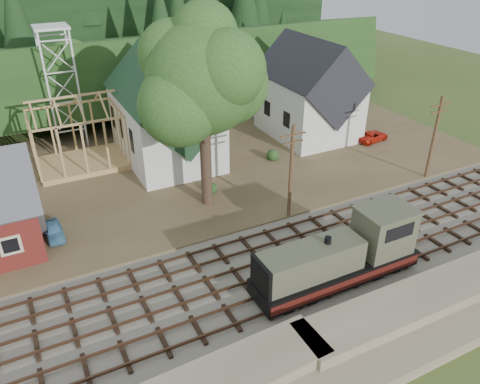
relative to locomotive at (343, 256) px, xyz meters
name	(u,v)px	position (x,y,z in m)	size (l,w,h in m)	color
ground	(240,281)	(-5.88, 3.00, -2.04)	(140.00, 140.00, 0.00)	#384C1E
embankment	(314,376)	(-5.88, -5.50, -2.04)	(64.00, 5.00, 1.60)	#7F7259
railroad_bed	(240,280)	(-5.88, 3.00, -1.96)	(64.00, 11.00, 0.16)	#726B5B
village_flat	(155,171)	(-5.88, 21.00, -1.89)	(64.00, 26.00, 0.30)	brown
hillside	(101,101)	(-5.88, 45.00, -2.04)	(70.00, 28.00, 8.00)	#1E3F19
ridge	(79,74)	(-5.88, 61.00, -2.04)	(80.00, 20.00, 12.00)	black
church	(165,112)	(-3.88, 22.68, 3.14)	(8.40, 15.17, 13.00)	silver
farmhouse	(309,94)	(12.12, 22.00, 2.83)	(8.40, 10.80, 10.60)	silver
timber_frame	(78,137)	(-11.88, 25.00, 1.23)	(8.20, 6.20, 6.99)	tan
lattice_tower	(55,51)	(-11.88, 31.00, 8.00)	(3.20, 3.20, 12.12)	silver
big_tree	(205,86)	(-3.72, 13.08, 8.18)	(10.90, 8.40, 14.70)	#38281E
telegraph_pole_near	(291,171)	(1.12, 8.20, 2.21)	(2.20, 0.28, 8.00)	#4C331E
telegraph_pole_far	(434,137)	(16.12, 8.20, 2.21)	(2.20, 0.28, 8.00)	#4C331E
locomotive	(343,256)	(0.00, 0.00, 0.00)	(11.36, 2.84, 4.56)	black
car_blue	(54,231)	(-16.05, 13.46, -1.21)	(1.25, 3.11, 1.06)	#5C9CC5
car_red	(372,136)	(17.34, 17.08, -1.20)	(1.79, 3.89, 1.08)	red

